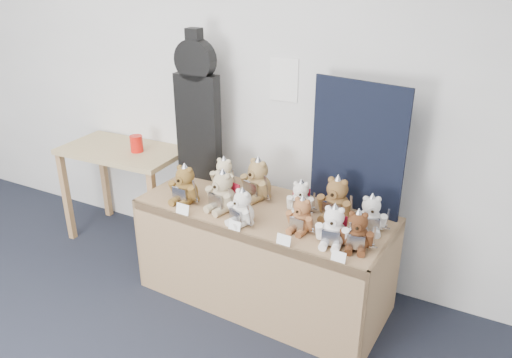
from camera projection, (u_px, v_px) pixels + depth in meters
The scene contains 21 objects.
room_shell at pixel (284, 80), 3.41m from camera, with size 6.00×6.00×6.00m.
display_table at pixel (259, 233), 3.29m from camera, with size 1.71×0.78×0.70m.
side_table at pixel (124, 163), 4.05m from camera, with size 1.00×0.58×0.81m.
guitar_case at pixel (198, 108), 3.56m from camera, with size 0.33×0.11×1.08m.
navy_board at pixel (357, 148), 3.13m from camera, with size 0.64×0.02×0.85m, color black.
red_cup at pixel (137, 144), 3.91m from camera, with size 0.10×0.10×0.13m, color red.
teddy_front_far_left at pixel (185, 186), 3.33m from camera, with size 0.24×0.20×0.30m.
teddy_front_left at pixel (223, 193), 3.23m from camera, with size 0.25×0.23×0.31m.
teddy_front_centre at pixel (242, 208), 3.06m from camera, with size 0.21×0.20×0.26m.
teddy_front_right at pixel (301, 216), 2.98m from camera, with size 0.20×0.17×0.25m.
teddy_front_far_right at pixel (333, 227), 2.84m from camera, with size 0.23×0.20×0.27m.
teddy_front_end at pixel (357, 232), 2.80m from camera, with size 0.22×0.20×0.26m.
teddy_back_left at pixel (224, 175), 3.53m from camera, with size 0.21×0.17×0.26m.
teddy_back_centre_left at pixel (257, 181), 3.39m from camera, with size 0.26×0.24×0.32m.
teddy_back_centre_right at pixel (301, 198), 3.21m from camera, with size 0.20×0.19×0.24m.
teddy_back_right at pixel (336, 200), 3.12m from camera, with size 0.26×0.22×0.32m.
teddy_back_end at pixel (371, 215), 2.98m from camera, with size 0.22×0.21×0.26m.
entry_card_a at pixel (183, 209), 3.20m from camera, with size 0.10×0.00×0.07m, color white.
entry_card_b at pixel (235, 226), 3.01m from camera, with size 0.08×0.00×0.06m, color white.
entry_card_c at pixel (284, 240), 2.86m from camera, with size 0.09×0.00×0.06m, color white.
entry_card_d at pixel (339, 257), 2.70m from camera, with size 0.08×0.00×0.06m, color white.
Camera 1 is at (2.17, -0.59, 2.22)m, focal length 35.00 mm.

